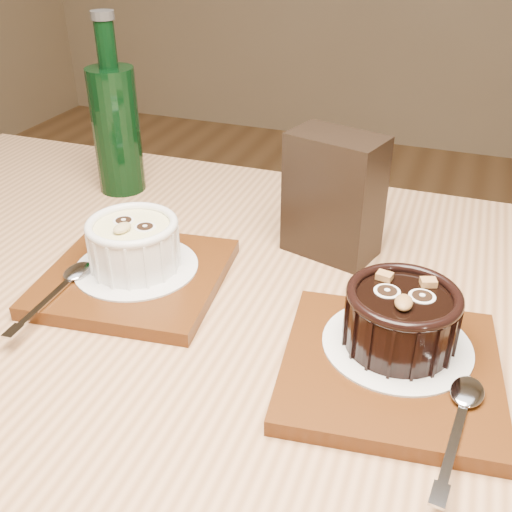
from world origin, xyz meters
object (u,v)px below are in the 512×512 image
at_px(ramekin_white, 134,242).
at_px(condiment_stand, 334,196).
at_px(green_bottle, 116,126).
at_px(tray_right, 390,369).
at_px(ramekin_dark, 401,316).
at_px(tray_left, 135,277).
at_px(table, 240,415).

distance_m(ramekin_white, condiment_stand, 0.22).
bearing_deg(condiment_stand, green_bottle, 167.80).
distance_m(tray_right, ramekin_dark, 0.05).
xyz_separation_m(tray_left, green_bottle, (-0.14, 0.21, 0.08)).
distance_m(ramekin_white, tray_right, 0.29).
bearing_deg(table, tray_left, 158.29).
relative_size(ramekin_white, green_bottle, 0.40).
height_order(tray_right, condiment_stand, condiment_stand).
height_order(table, green_bottle, green_bottle).
xyz_separation_m(tray_right, green_bottle, (-0.42, 0.26, 0.08)).
height_order(tray_right, green_bottle, green_bottle).
bearing_deg(ramekin_dark, condiment_stand, 116.64).
xyz_separation_m(tray_left, tray_right, (0.28, -0.05, 0.00)).
relative_size(ramekin_white, ramekin_dark, 0.98).
height_order(table, ramekin_dark, ramekin_dark).
xyz_separation_m(tray_left, condiment_stand, (0.18, 0.14, 0.06)).
height_order(tray_left, condiment_stand, condiment_stand).
distance_m(table, condiment_stand, 0.25).
height_order(tray_left, green_bottle, green_bottle).
distance_m(table, ramekin_white, 0.21).
bearing_deg(table, condiment_stand, 79.78).
height_order(tray_left, ramekin_dark, ramekin_dark).
xyz_separation_m(ramekin_white, tray_right, (0.28, -0.06, -0.04)).
distance_m(tray_left, condiment_stand, 0.23).
distance_m(ramekin_dark, condiment_stand, 0.20).
relative_size(ramekin_white, condiment_stand, 0.68).
bearing_deg(tray_left, table, -21.71).
relative_size(tray_right, ramekin_dark, 1.85).
distance_m(ramekin_white, ramekin_dark, 0.28).
bearing_deg(table, ramekin_white, 156.19).
relative_size(table, ramekin_dark, 12.48).
height_order(ramekin_white, tray_right, ramekin_white).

